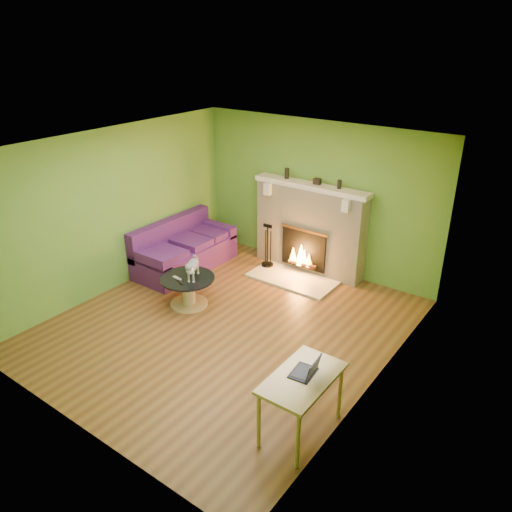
{
  "coord_description": "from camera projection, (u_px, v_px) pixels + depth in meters",
  "views": [
    {
      "loc": [
        3.97,
        -4.73,
        3.96
      ],
      "look_at": [
        0.24,
        0.4,
        1.03
      ],
      "focal_mm": 35.0,
      "sensor_mm": 36.0,
      "label": 1
    }
  ],
  "objects": [
    {
      "name": "floor",
      "position": [
        226.0,
        325.0,
        7.25
      ],
      "size": [
        5.0,
        5.0,
        0.0
      ],
      "primitive_type": "plane",
      "color": "brown",
      "rests_on": "ground"
    },
    {
      "name": "ceiling",
      "position": [
        221.0,
        147.0,
        6.16
      ],
      "size": [
        5.0,
        5.0,
        0.0
      ],
      "primitive_type": "plane",
      "rotation": [
        3.14,
        0.0,
        0.0
      ],
      "color": "white",
      "rests_on": "wall_back"
    },
    {
      "name": "wall_back",
      "position": [
        316.0,
        197.0,
        8.55
      ],
      "size": [
        5.0,
        0.0,
        5.0
      ],
      "primitive_type": "plane",
      "rotation": [
        1.57,
        0.0,
        0.0
      ],
      "color": "#568C2D",
      "rests_on": "floor"
    },
    {
      "name": "wall_front",
      "position": [
        62.0,
        325.0,
        4.87
      ],
      "size": [
        5.0,
        0.0,
        5.0
      ],
      "primitive_type": "plane",
      "rotation": [
        -1.57,
        0.0,
        0.0
      ],
      "color": "#568C2D",
      "rests_on": "floor"
    },
    {
      "name": "wall_left",
      "position": [
        114.0,
        211.0,
        7.91
      ],
      "size": [
        0.0,
        5.0,
        5.0
      ],
      "primitive_type": "plane",
      "rotation": [
        1.57,
        0.0,
        1.57
      ],
      "color": "#568C2D",
      "rests_on": "floor"
    },
    {
      "name": "wall_right",
      "position": [
        381.0,
        291.0,
        5.51
      ],
      "size": [
        0.0,
        5.0,
        5.0
      ],
      "primitive_type": "plane",
      "rotation": [
        1.57,
        0.0,
        -1.57
      ],
      "color": "#568C2D",
      "rests_on": "floor"
    },
    {
      "name": "window_frame",
      "position": [
        345.0,
        304.0,
        4.75
      ],
      "size": [
        0.0,
        1.2,
        1.2
      ],
      "primitive_type": "plane",
      "rotation": [
        1.57,
        0.0,
        -1.57
      ],
      "color": "silver",
      "rests_on": "wall_right"
    },
    {
      "name": "window_pane",
      "position": [
        344.0,
        304.0,
        4.75
      ],
      "size": [
        0.0,
        1.06,
        1.06
      ],
      "primitive_type": "plane",
      "rotation": [
        1.57,
        0.0,
        -1.57
      ],
      "color": "white",
      "rests_on": "wall_right"
    },
    {
      "name": "fireplace",
      "position": [
        310.0,
        229.0,
        8.63
      ],
      "size": [
        2.1,
        0.46,
        1.58
      ],
      "color": "beige",
      "rests_on": "floor"
    },
    {
      "name": "hearth",
      "position": [
        292.0,
        279.0,
        8.57
      ],
      "size": [
        1.5,
        0.75,
        0.03
      ],
      "primitive_type": "cube",
      "color": "beige",
      "rests_on": "floor"
    },
    {
      "name": "mantel",
      "position": [
        311.0,
        186.0,
        8.29
      ],
      "size": [
        2.1,
        0.28,
        0.08
      ],
      "primitive_type": "cube",
      "color": "beige",
      "rests_on": "fireplace"
    },
    {
      "name": "sofa",
      "position": [
        183.0,
        250.0,
        8.9
      ],
      "size": [
        0.88,
        1.89,
        0.85
      ],
      "color": "#47175A",
      "rests_on": "floor"
    },
    {
      "name": "coffee_table",
      "position": [
        188.0,
        289.0,
        7.69
      ],
      "size": [
        0.83,
        0.83,
        0.47
      ],
      "color": "tan",
      "rests_on": "floor"
    },
    {
      "name": "desk",
      "position": [
        302.0,
        384.0,
        5.11
      ],
      "size": [
        0.56,
        0.97,
        0.72
      ],
      "color": "tan",
      "rests_on": "floor"
    },
    {
      "name": "cat",
      "position": [
        193.0,
        267.0,
        7.53
      ],
      "size": [
        0.45,
        0.6,
        0.35
      ],
      "primitive_type": null,
      "rotation": [
        0.0,
        0.0,
        0.49
      ],
      "color": "slate",
      "rests_on": "coffee_table"
    },
    {
      "name": "remote_silver",
      "position": [
        177.0,
        278.0,
        7.57
      ],
      "size": [
        0.17,
        0.06,
        0.02
      ],
      "primitive_type": "cube",
      "rotation": [
        0.0,
        0.0,
        -0.11
      ],
      "color": "gray",
      "rests_on": "coffee_table"
    },
    {
      "name": "remote_black",
      "position": [
        180.0,
        282.0,
        7.46
      ],
      "size": [
        0.16,
        0.1,
        0.02
      ],
      "primitive_type": "cube",
      "rotation": [
        0.0,
        0.0,
        -0.39
      ],
      "color": "black",
      "rests_on": "coffee_table"
    },
    {
      "name": "laptop",
      "position": [
        304.0,
        365.0,
        5.07
      ],
      "size": [
        0.29,
        0.32,
        0.22
      ],
      "primitive_type": null,
      "rotation": [
        0.0,
        0.0,
        0.11
      ],
      "color": "black",
      "rests_on": "desk"
    },
    {
      "name": "fire_tools",
      "position": [
        268.0,
        245.0,
        8.84
      ],
      "size": [
        0.21,
        0.21,
        0.8
      ],
      "primitive_type": null,
      "color": "black",
      "rests_on": "hearth"
    },
    {
      "name": "mantel_vase_left",
      "position": [
        287.0,
        173.0,
        8.53
      ],
      "size": [
        0.08,
        0.08,
        0.18
      ],
      "primitive_type": "cylinder",
      "color": "black",
      "rests_on": "mantel"
    },
    {
      "name": "mantel_vase_right",
      "position": [
        339.0,
        184.0,
        8.0
      ],
      "size": [
        0.07,
        0.07,
        0.14
      ],
      "primitive_type": "cylinder",
      "color": "black",
      "rests_on": "mantel"
    },
    {
      "name": "mantel_box",
      "position": [
        317.0,
        181.0,
        8.23
      ],
      "size": [
        0.12,
        0.08,
        0.1
      ],
      "primitive_type": "cube",
      "color": "black",
      "rests_on": "mantel"
    }
  ]
}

